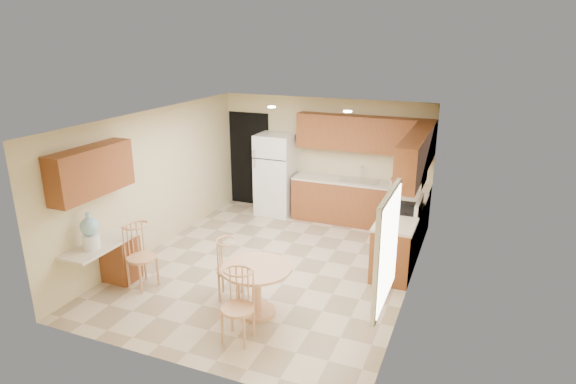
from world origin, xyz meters
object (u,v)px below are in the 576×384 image
at_px(refrigerator, 276,174).
at_px(chair_desk, 136,252).
at_px(stove, 400,232).
at_px(chair_table_b, 234,303).
at_px(chair_table_a, 227,266).
at_px(water_crock, 90,232).
at_px(dining_table, 257,283).

distance_m(refrigerator, chair_desk, 3.92).
distance_m(refrigerator, stove, 3.15).
bearing_deg(chair_table_b, refrigerator, -76.47).
distance_m(refrigerator, chair_table_a, 3.74).
xyz_separation_m(refrigerator, chair_table_a, (0.81, -3.64, -0.32)).
bearing_deg(chair_table_a, chair_desk, -100.28).
bearing_deg(refrigerator, chair_table_b, -72.74).
distance_m(chair_desk, water_crock, 0.72).
bearing_deg(chair_table_b, chair_table_a, -60.17).
height_order(dining_table, chair_table_a, chair_table_a).
relative_size(stove, chair_table_a, 1.21).
bearing_deg(stove, refrigerator, 157.01).
relative_size(refrigerator, chair_desk, 1.74).
distance_m(refrigerator, chair_table_b, 4.76).
distance_m(dining_table, chair_desk, 1.97).
height_order(chair_table_a, water_crock, water_crock).
height_order(refrigerator, chair_table_b, refrigerator).
bearing_deg(refrigerator, water_crock, -103.86).
distance_m(stove, dining_table, 2.99).
distance_m(chair_table_b, chair_desk, 2.12).
xyz_separation_m(chair_table_a, water_crock, (-1.86, -0.62, 0.46)).
bearing_deg(chair_desk, chair_table_a, 114.47).
bearing_deg(chair_desk, dining_table, 107.18).
xyz_separation_m(stove, water_crock, (-3.92, -3.04, 0.55)).
height_order(refrigerator, dining_table, refrigerator).
xyz_separation_m(stove, dining_table, (-1.51, -2.58, -0.00)).
distance_m(stove, water_crock, 4.99).
bearing_deg(water_crock, chair_table_b, -6.58).
bearing_deg(stove, chair_table_b, -113.80).
height_order(stove, dining_table, stove).
height_order(stove, chair_table_b, stove).
height_order(dining_table, chair_table_b, chair_table_b).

